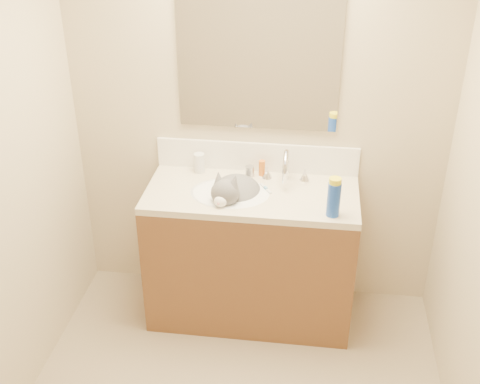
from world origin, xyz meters
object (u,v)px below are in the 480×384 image
(faucet, at_px, (286,169))
(spray_can, at_px, (334,199))
(pill_bottle, at_px, (199,163))
(silver_jar, at_px, (250,171))
(basin, at_px, (230,203))
(cat, at_px, (234,195))
(amber_bottle, at_px, (262,168))
(vanity_cabinet, at_px, (251,257))

(faucet, xyz_separation_m, spray_can, (0.27, -0.34, 0.01))
(faucet, relative_size, pill_bottle, 2.39)
(silver_jar, bearing_deg, spray_can, -38.65)
(basin, relative_size, spray_can, 2.37)
(pill_bottle, relative_size, spray_can, 0.61)
(cat, xyz_separation_m, silver_jar, (0.06, 0.20, 0.06))
(faucet, bearing_deg, silver_jar, 166.39)
(faucet, bearing_deg, basin, -150.88)
(basin, xyz_separation_m, silver_jar, (0.09, 0.22, 0.10))
(basin, distance_m, pill_bottle, 0.34)
(basin, distance_m, spray_can, 0.62)
(amber_bottle, bearing_deg, silver_jar, -165.68)
(vanity_cabinet, height_order, pill_bottle, pill_bottle)
(basin, relative_size, faucet, 1.61)
(spray_can, bearing_deg, amber_bottle, 135.62)
(amber_bottle, bearing_deg, spray_can, -44.38)
(cat, distance_m, silver_jar, 0.22)
(cat, bearing_deg, pill_bottle, 153.41)
(faucet, bearing_deg, pill_bottle, 172.79)
(faucet, bearing_deg, spray_can, -51.15)
(basin, xyz_separation_m, cat, (0.02, 0.02, 0.04))
(vanity_cabinet, relative_size, spray_can, 6.31)
(vanity_cabinet, distance_m, cat, 0.43)
(cat, relative_size, amber_bottle, 4.77)
(basin, xyz_separation_m, pill_bottle, (-0.22, 0.23, 0.13))
(vanity_cabinet, bearing_deg, basin, -165.96)
(faucet, height_order, amber_bottle, faucet)
(amber_bottle, xyz_separation_m, spray_can, (0.41, -0.40, 0.05))
(basin, height_order, amber_bottle, amber_bottle)
(silver_jar, bearing_deg, amber_bottle, 14.32)
(amber_bottle, bearing_deg, vanity_cabinet, -99.94)
(pill_bottle, bearing_deg, faucet, -7.21)
(silver_jar, xyz_separation_m, spray_can, (0.48, -0.39, 0.06))
(vanity_cabinet, xyz_separation_m, faucet, (0.18, 0.14, 0.54))
(vanity_cabinet, distance_m, basin, 0.40)
(pill_bottle, xyz_separation_m, spray_can, (0.79, -0.40, 0.04))
(basin, height_order, faucet, faucet)
(pill_bottle, bearing_deg, amber_bottle, 0.65)
(pill_bottle, height_order, amber_bottle, pill_bottle)
(pill_bottle, distance_m, spray_can, 0.88)
(basin, relative_size, pill_bottle, 3.85)
(pill_bottle, relative_size, silver_jar, 1.91)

